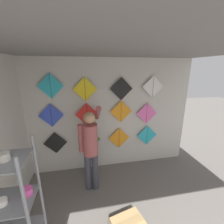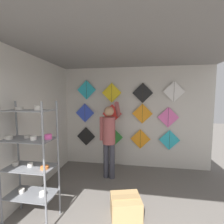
{
  "view_description": "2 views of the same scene",
  "coord_description": "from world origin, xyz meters",
  "px_view_note": "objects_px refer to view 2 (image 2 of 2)",
  "views": [
    {
      "loc": [
        -0.5,
        0.19,
        2.54
      ],
      "look_at": [
        0.13,
        3.41,
        1.6
      ],
      "focal_mm": 24.0,
      "sensor_mm": 36.0,
      "label": 1
    },
    {
      "loc": [
        0.2,
        -0.51,
        1.94
      ],
      "look_at": [
        -0.41,
        3.41,
        1.58
      ],
      "focal_mm": 24.0,
      "sensor_mm": 36.0,
      "label": 2
    }
  ],
  "objects_px": {
    "kite_2": "(140,139)",
    "shelf_rack": "(30,154)",
    "kite_0": "(86,136)",
    "kite_6": "(142,114)",
    "kite_5": "(112,114)",
    "kite_7": "(168,117)",
    "kite_9": "(112,93)",
    "cardboard_box": "(126,207)",
    "kite_11": "(174,92)",
    "shopkeeper": "(109,135)",
    "kite_1": "(113,138)",
    "kite_10": "(143,93)",
    "kite_8": "(86,90)",
    "kite_3": "(169,140)",
    "kite_4": "(85,113)"
  },
  "relations": [
    {
      "from": "kite_9",
      "to": "kite_10",
      "type": "distance_m",
      "value": 0.85
    },
    {
      "from": "cardboard_box",
      "to": "kite_1",
      "type": "bearing_deg",
      "value": 104.39
    },
    {
      "from": "shelf_rack",
      "to": "kite_10",
      "type": "height_order",
      "value": "kite_10"
    },
    {
      "from": "shopkeeper",
      "to": "kite_2",
      "type": "xyz_separation_m",
      "value": [
        0.77,
        0.68,
        -0.25
      ]
    },
    {
      "from": "kite_5",
      "to": "shelf_rack",
      "type": "bearing_deg",
      "value": -113.79
    },
    {
      "from": "kite_5",
      "to": "kite_8",
      "type": "distance_m",
      "value": 1.01
    },
    {
      "from": "kite_3",
      "to": "kite_9",
      "type": "distance_m",
      "value": 2.04
    },
    {
      "from": "kite_0",
      "to": "kite_7",
      "type": "xyz_separation_m",
      "value": [
        2.3,
        0.0,
        0.61
      ]
    },
    {
      "from": "kite_2",
      "to": "kite_3",
      "type": "relative_size",
      "value": 1.0
    },
    {
      "from": "kite_0",
      "to": "kite_4",
      "type": "xyz_separation_m",
      "value": [
        -0.02,
        0.0,
        0.7
      ]
    },
    {
      "from": "shopkeeper",
      "to": "kite_3",
      "type": "xyz_separation_m",
      "value": [
        1.54,
        0.68,
        -0.24
      ]
    },
    {
      "from": "kite_0",
      "to": "kite_3",
      "type": "distance_m",
      "value": 2.36
    },
    {
      "from": "shelf_rack",
      "to": "kite_4",
      "type": "xyz_separation_m",
      "value": [
        0.15,
        2.15,
        0.43
      ]
    },
    {
      "from": "kite_0",
      "to": "kite_11",
      "type": "bearing_deg",
      "value": 0.0
    },
    {
      "from": "kite_2",
      "to": "cardboard_box",
      "type": "bearing_deg",
      "value": -98.74
    },
    {
      "from": "kite_6",
      "to": "kite_9",
      "type": "distance_m",
      "value": 1.03
    },
    {
      "from": "kite_0",
      "to": "cardboard_box",
      "type": "bearing_deg",
      "value": -55.31
    },
    {
      "from": "cardboard_box",
      "to": "kite_7",
      "type": "height_order",
      "value": "kite_7"
    },
    {
      "from": "kite_2",
      "to": "kite_10",
      "type": "xyz_separation_m",
      "value": [
        0.04,
        0.0,
        1.28
      ]
    },
    {
      "from": "kite_0",
      "to": "kite_11",
      "type": "xyz_separation_m",
      "value": [
        2.43,
        0.0,
        1.29
      ]
    },
    {
      "from": "kite_8",
      "to": "kite_0",
      "type": "bearing_deg",
      "value": 180.0
    },
    {
      "from": "kite_8",
      "to": "kite_7",
      "type": "bearing_deg",
      "value": 0.0
    },
    {
      "from": "kite_6",
      "to": "kite_11",
      "type": "bearing_deg",
      "value": 0.0
    },
    {
      "from": "kite_4",
      "to": "kite_10",
      "type": "relative_size",
      "value": 1.0
    },
    {
      "from": "kite_1",
      "to": "kite_10",
      "type": "bearing_deg",
      "value": 0.05
    },
    {
      "from": "kite_5",
      "to": "kite_7",
      "type": "xyz_separation_m",
      "value": [
        1.53,
        0.0,
        -0.07
      ]
    },
    {
      "from": "kite_2",
      "to": "kite_6",
      "type": "distance_m",
      "value": 0.72
    },
    {
      "from": "kite_1",
      "to": "kite_2",
      "type": "bearing_deg",
      "value": 0.05
    },
    {
      "from": "kite_1",
      "to": "kite_10",
      "type": "xyz_separation_m",
      "value": [
        0.81,
        0.0,
        1.28
      ]
    },
    {
      "from": "shelf_rack",
      "to": "cardboard_box",
      "type": "relative_size",
      "value": 3.4
    },
    {
      "from": "kite_0",
      "to": "kite_6",
      "type": "relative_size",
      "value": 1.0
    },
    {
      "from": "kite_10",
      "to": "shopkeeper",
      "type": "bearing_deg",
      "value": -139.97
    },
    {
      "from": "kite_0",
      "to": "kite_10",
      "type": "bearing_deg",
      "value": 0.0
    },
    {
      "from": "kite_5",
      "to": "kite_9",
      "type": "xyz_separation_m",
      "value": [
        -0.01,
        0.0,
        0.59
      ]
    },
    {
      "from": "shopkeeper",
      "to": "cardboard_box",
      "type": "bearing_deg",
      "value": -59.42
    },
    {
      "from": "kite_0",
      "to": "kite_4",
      "type": "height_order",
      "value": "kite_4"
    },
    {
      "from": "kite_11",
      "to": "shelf_rack",
      "type": "bearing_deg",
      "value": -140.34
    },
    {
      "from": "cardboard_box",
      "to": "kite_10",
      "type": "xyz_separation_m",
      "value": [
        0.33,
        1.87,
        1.91
      ]
    },
    {
      "from": "kite_11",
      "to": "shopkeeper",
      "type": "bearing_deg",
      "value": -157.22
    },
    {
      "from": "kite_4",
      "to": "kite_6",
      "type": "distance_m",
      "value": 1.64
    },
    {
      "from": "kite_2",
      "to": "shelf_rack",
      "type": "bearing_deg",
      "value": -129.09
    },
    {
      "from": "kite_3",
      "to": "kite_11",
      "type": "distance_m",
      "value": 1.31
    },
    {
      "from": "kite_4",
      "to": "kite_2",
      "type": "bearing_deg",
      "value": 0.0
    },
    {
      "from": "kite_6",
      "to": "kite_7",
      "type": "xyz_separation_m",
      "value": [
        0.68,
        0.0,
        -0.09
      ]
    },
    {
      "from": "shelf_rack",
      "to": "cardboard_box",
      "type": "height_order",
      "value": "shelf_rack"
    },
    {
      "from": "kite_9",
      "to": "kite_8",
      "type": "bearing_deg",
      "value": 180.0
    },
    {
      "from": "kite_8",
      "to": "kite_3",
      "type": "bearing_deg",
      "value": 0.0
    },
    {
      "from": "kite_6",
      "to": "kite_1",
      "type": "bearing_deg",
      "value": -179.95
    },
    {
      "from": "kite_6",
      "to": "kite_3",
      "type": "bearing_deg",
      "value": 0.0
    },
    {
      "from": "shopkeeper",
      "to": "kite_8",
      "type": "xyz_separation_m",
      "value": [
        -0.78,
        0.68,
        1.13
      ]
    }
  ]
}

